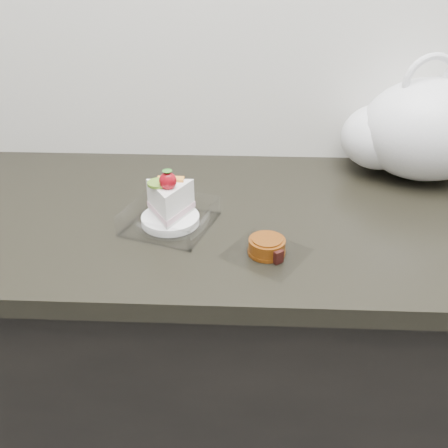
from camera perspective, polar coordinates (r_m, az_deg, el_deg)
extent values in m
cube|color=black|center=(1.39, 5.90, -15.87)|extent=(2.00, 0.60, 0.86)
cube|color=black|center=(1.11, 7.13, 0.43)|extent=(2.04, 0.64, 0.04)
cube|color=white|center=(1.05, -6.11, 0.04)|extent=(0.21, 0.21, 0.00)
cylinder|color=white|center=(1.04, -6.14, 0.53)|extent=(0.12, 0.12, 0.02)
ellipsoid|color=#B00B1F|center=(0.99, -6.44, 4.92)|extent=(0.03, 0.03, 0.04)
cone|color=#2D7223|center=(0.98, -6.49, 5.84)|extent=(0.02, 0.02, 0.01)
cylinder|color=olive|center=(1.01, -7.54, 4.64)|extent=(0.04, 0.04, 0.01)
cube|color=orange|center=(1.02, -6.13, 5.13)|extent=(0.05, 0.02, 0.01)
cube|color=white|center=(0.95, 4.87, -3.34)|extent=(0.19, 0.19, 0.00)
cylinder|color=brown|center=(0.95, 4.91, -2.56)|extent=(0.09, 0.09, 0.03)
cylinder|color=brown|center=(0.95, 4.88, -3.14)|extent=(0.09, 0.09, 0.01)
cylinder|color=brown|center=(0.94, 4.96, -1.74)|extent=(0.07, 0.07, 0.00)
cube|color=black|center=(0.92, 6.06, -3.63)|extent=(0.03, 0.03, 0.03)
ellipsoid|color=white|center=(1.30, 22.39, 9.92)|extent=(0.33, 0.26, 0.24)
ellipsoid|color=white|center=(1.29, 17.43, 9.49)|extent=(0.19, 0.17, 0.16)
torus|color=white|center=(1.26, 22.48, 14.71)|extent=(0.13, 0.04, 0.13)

